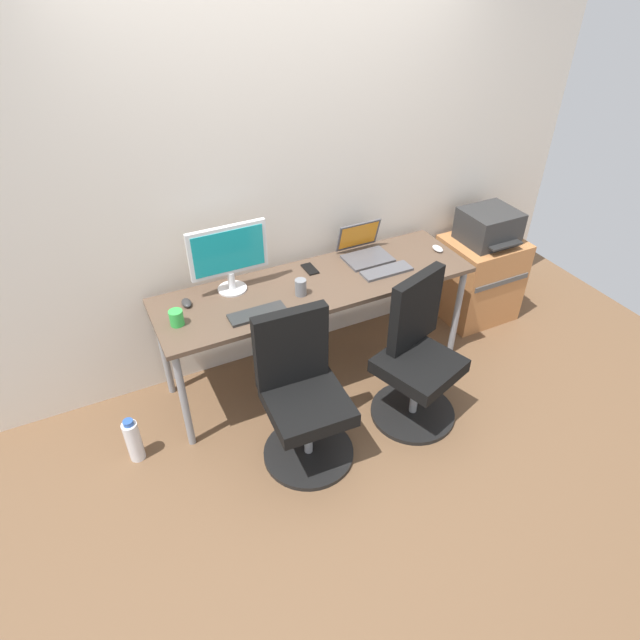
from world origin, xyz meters
The scene contains 17 objects.
ground_plane centered at (0.00, 0.00, 0.00)m, with size 5.28×5.28×0.00m, color brown.
back_wall centered at (0.00, 0.38, 1.30)m, with size 4.40×0.04×2.60m, color silver.
desk centered at (0.00, 0.00, 0.68)m, with size 2.05×0.60×0.74m.
office_chair_left centered at (-0.38, -0.59, 0.42)m, with size 0.54×0.54×0.94m.
office_chair_right centered at (0.39, -0.59, 0.42)m, with size 0.56×0.56×0.94m.
side_cabinet centered at (1.44, 0.08, 0.33)m, with size 0.55×0.49×0.66m.
printer centered at (1.44, 0.08, 0.78)m, with size 0.38×0.40×0.24m.
water_bottle_on_floor centered at (-1.30, -0.22, 0.15)m, with size 0.09×0.09×0.31m.
desktop_monitor centered at (-0.50, 0.16, 0.99)m, with size 0.48×0.18×0.43m.
open_laptop centered at (0.44, 0.16, 0.80)m, with size 0.31×0.28×0.22m.
keyboard_by_monitor centered at (-0.46, -0.16, 0.75)m, with size 0.34×0.12×0.02m, color #2D2D2D.
keyboard_by_laptop centered at (0.46, -0.09, 0.75)m, with size 0.34×0.12×0.02m, color #515156.
mouse_by_monitor centered at (-0.80, 0.12, 0.76)m, with size 0.06×0.10×0.03m, color #2D2D2D.
mouse_by_laptop centered at (0.93, 0.00, 0.76)m, with size 0.06×0.10×0.03m, color silver.
coffee_mug centered at (-0.90, -0.04, 0.79)m, with size 0.08×0.08×0.09m, color green.
pen_cup centered at (-0.14, -0.08, 0.79)m, with size 0.07×0.07×0.10m, color slate.
phone_near_monitor centered at (0.03, 0.16, 0.75)m, with size 0.07×0.14×0.01m, color black.
Camera 1 is at (-1.26, -2.60, 2.59)m, focal length 30.45 mm.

